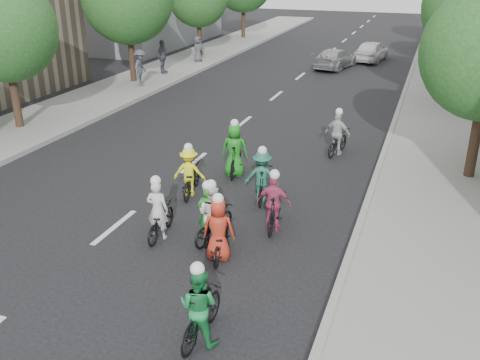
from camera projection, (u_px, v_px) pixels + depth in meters
The scene contains 23 objects.
ground at pixel (114, 227), 13.99m from camera, with size 120.00×120.00×0.00m, color black.
sidewalk_left at pixel (83, 104), 25.14m from camera, with size 4.00×80.00×0.15m, color gray.
curb_left at pixel (119, 108), 24.52m from camera, with size 0.18×80.00×0.18m, color #999993.
sidewalk_right at pixel (443, 142), 20.10m from camera, with size 4.00×80.00×0.15m, color gray.
curb_right at pixel (390, 136), 20.71m from camera, with size 0.18×80.00×0.18m, color #999993.
tree_l_2 at pixel (4, 30), 20.22m from camera, with size 4.00×4.00×5.97m.
tree_r_1 at pixel (479, 7), 22.97m from camera, with size 4.80×4.80×6.93m.
tree_r_2 at pixel (470, 3), 30.97m from camera, with size 4.00×4.00×5.97m.
cyclist_0 at pixel (159, 217), 13.34m from camera, with size 0.73×1.68×1.68m.
cyclist_1 at pixel (200, 310), 9.69m from camera, with size 0.75×1.70×1.68m.
cyclist_2 at pixel (190, 176), 15.70m from camera, with size 1.03×1.85×1.62m.
cyclist_3 at pixel (274, 207), 13.67m from camera, with size 0.93×1.67×1.68m.
cyclist_4 at pixel (219, 235), 12.38m from camera, with size 0.82×1.60×1.67m.
cyclist_5 at pixel (209, 219), 13.16m from camera, with size 0.69×1.53×1.63m.
cyclist_6 at pixel (213, 219), 13.15m from camera, with size 0.87×1.71×1.65m.
cyclist_7 at pixel (262, 180), 15.25m from camera, with size 1.08×1.74×1.69m.
cyclist_8 at pixel (337, 138), 18.90m from camera, with size 0.97×1.74×1.70m.
cyclist_9 at pixel (235, 154), 17.06m from camera, with size 0.92×1.80×1.88m.
follow_car_lead at pixel (335, 59), 33.30m from camera, with size 1.67×4.11×1.19m, color #A6A5A9.
follow_car_trail at pixel (371, 51), 35.51m from camera, with size 1.60×3.97×1.35m, color silver.
spectator_0 at pixel (141, 68), 28.03m from camera, with size 1.24×0.71×1.91m, color #4A4B57.
spectator_1 at pixel (162, 57), 31.04m from camera, with size 1.13×0.47×1.93m, color #52535F.
spectator_2 at pixel (198, 49), 34.48m from camera, with size 0.78×0.51×1.60m, color #4C4B57.
Camera 1 is at (7.33, -10.54, 6.59)m, focal length 40.00 mm.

